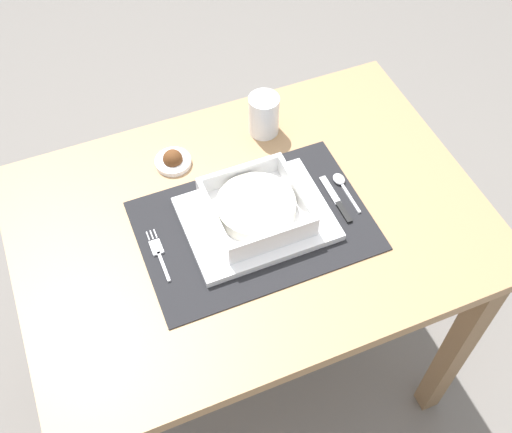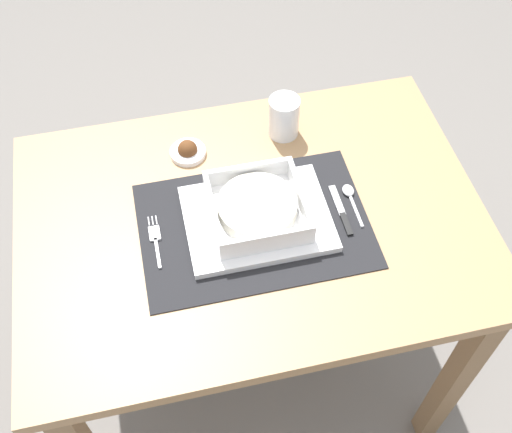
{
  "view_description": "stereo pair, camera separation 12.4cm",
  "coord_description": "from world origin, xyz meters",
  "views": [
    {
      "loc": [
        -0.28,
        -0.71,
        1.77
      ],
      "look_at": [
        0.0,
        -0.02,
        0.78
      ],
      "focal_mm": 43.92,
      "sensor_mm": 36.0,
      "label": 1
    },
    {
      "loc": [
        -0.16,
        -0.74,
        1.77
      ],
      "look_at": [
        0.0,
        -0.02,
        0.78
      ],
      "focal_mm": 43.92,
      "sensor_mm": 36.0,
      "label": 2
    }
  ],
  "objects": [
    {
      "name": "ground_plane",
      "position": [
        0.0,
        0.0,
        0.0
      ],
      "size": [
        6.0,
        6.0,
        0.0
      ],
      "primitive_type": "plane",
      "color": "slate"
    },
    {
      "name": "dining_table",
      "position": [
        0.0,
        0.0,
        0.63
      ],
      "size": [
        0.95,
        0.67,
        0.75
      ],
      "color": "#A37A51",
      "rests_on": "ground"
    },
    {
      "name": "placemat",
      "position": [
        0.0,
        -0.02,
        0.75
      ],
      "size": [
        0.46,
        0.31,
        0.0
      ],
      "primitive_type": "cube",
      "color": "black",
      "rests_on": "dining_table"
    },
    {
      "name": "serving_plate",
      "position": [
        0.01,
        -0.01,
        0.76
      ],
      "size": [
        0.29,
        0.22,
        0.02
      ],
      "primitive_type": "cube",
      "color": "white",
      "rests_on": "placemat"
    },
    {
      "name": "porridge_bowl",
      "position": [
        0.01,
        -0.01,
        0.79
      ],
      "size": [
        0.19,
        0.19,
        0.05
      ],
      "color": "white",
      "rests_on": "serving_plate"
    },
    {
      "name": "fork",
      "position": [
        -0.2,
        -0.01,
        0.75
      ],
      "size": [
        0.02,
        0.13,
        0.0
      ],
      "rotation": [
        0.0,
        0.0,
        -0.04
      ],
      "color": "silver",
      "rests_on": "placemat"
    },
    {
      "name": "spoon",
      "position": [
        0.21,
        0.01,
        0.75
      ],
      "size": [
        0.02,
        0.11,
        0.01
      ],
      "rotation": [
        0.0,
        0.0,
        0.08
      ],
      "color": "silver",
      "rests_on": "placemat"
    },
    {
      "name": "butter_knife",
      "position": [
        0.18,
        -0.03,
        0.75
      ],
      "size": [
        0.01,
        0.13,
        0.01
      ],
      "rotation": [
        0.0,
        0.0,
        0.06
      ],
      "color": "black",
      "rests_on": "placemat"
    },
    {
      "name": "drinking_glass",
      "position": [
        0.12,
        0.22,
        0.79
      ],
      "size": [
        0.07,
        0.07,
        0.1
      ],
      "color": "white",
      "rests_on": "dining_table"
    },
    {
      "name": "condiment_saucer",
      "position": [
        -0.1,
        0.2,
        0.76
      ],
      "size": [
        0.08,
        0.08,
        0.04
      ],
      "color": "white",
      "rests_on": "dining_table"
    }
  ]
}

